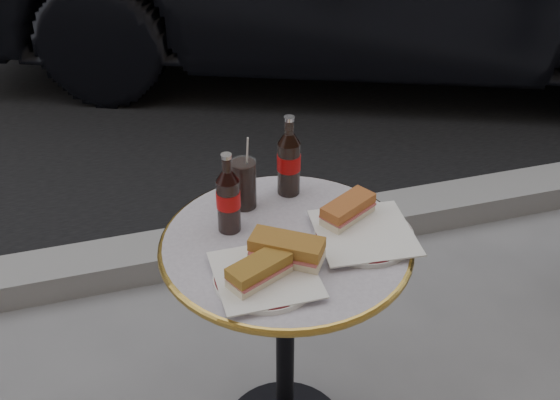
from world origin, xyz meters
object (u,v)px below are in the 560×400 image
object	(u,v)px
cola_bottle_right	(289,155)
cola_glass	(244,184)
cola_bottle_left	(228,193)
plate_left	(266,277)
bistro_table	(285,348)
plate_right	(364,235)

from	to	relation	value
cola_bottle_right	cola_glass	size ratio (longest dim) A/B	1.68
cola_bottle_left	cola_bottle_right	bearing A→B (deg)	32.06
plate_left	cola_glass	world-z (taller)	cola_glass
bistro_table	cola_bottle_left	distance (m)	0.50
plate_left	cola_bottle_left	bearing A→B (deg)	99.09
bistro_table	cola_bottle_right	size ratio (longest dim) A/B	3.23
bistro_table	cola_bottle_right	world-z (taller)	cola_bottle_right
bistro_table	cola_glass	distance (m)	0.47
cola_bottle_left	cola_bottle_right	xyz separation A→B (m)	(0.19, 0.12, 0.01)
cola_bottle_right	plate_right	bearing A→B (deg)	-64.58
cola_bottle_left	plate_left	bearing A→B (deg)	-80.91
cola_bottle_left	bistro_table	bearing A→B (deg)	-35.97
cola_bottle_left	plate_right	bearing A→B (deg)	-22.64
bistro_table	cola_bottle_right	bearing A→B (deg)	71.21
bistro_table	plate_right	size ratio (longest dim) A/B	3.00
cola_bottle_right	cola_glass	distance (m)	0.14
plate_right	cola_bottle_right	xyz separation A→B (m)	(-0.12, 0.25, 0.11)
plate_left	bistro_table	bearing A→B (deg)	55.69
plate_left	cola_glass	size ratio (longest dim) A/B	1.77
plate_right	plate_left	bearing A→B (deg)	-162.82
plate_left	cola_bottle_right	size ratio (longest dim) A/B	1.05
cola_bottle_left	cola_bottle_right	world-z (taller)	cola_bottle_right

